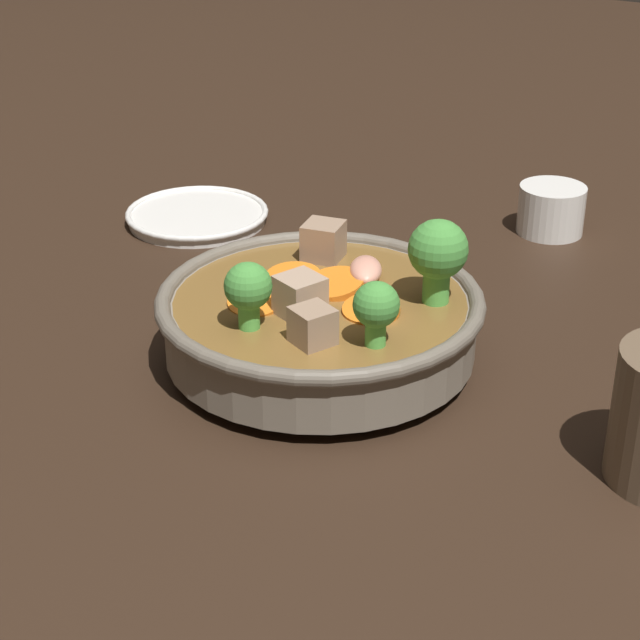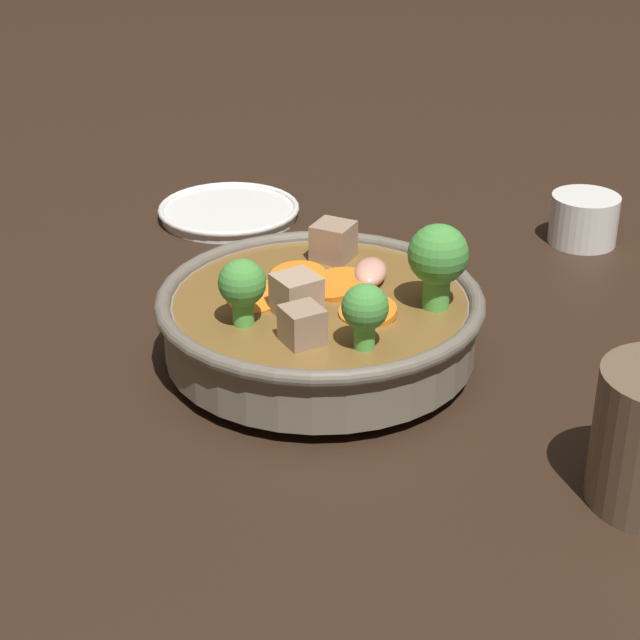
# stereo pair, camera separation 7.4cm
# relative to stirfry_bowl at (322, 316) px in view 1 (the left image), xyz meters

# --- Properties ---
(ground_plane) EXTENTS (3.00, 3.00, 0.00)m
(ground_plane) POSITION_rel_stirfry_bowl_xyz_m (-0.00, -0.00, -0.04)
(ground_plane) COLOR black
(stirfry_bowl) EXTENTS (0.24, 0.24, 0.12)m
(stirfry_bowl) POSITION_rel_stirfry_bowl_xyz_m (0.00, 0.00, 0.00)
(stirfry_bowl) COLOR slate
(stirfry_bowl) RESTS_ON ground_plane
(side_saucer) EXTENTS (0.14, 0.14, 0.01)m
(side_saucer) POSITION_rel_stirfry_bowl_xyz_m (-0.25, 0.18, -0.03)
(side_saucer) COLOR white
(side_saucer) RESTS_ON ground_plane
(tea_cup) EXTENTS (0.06, 0.06, 0.05)m
(tea_cup) POSITION_rel_stirfry_bowl_xyz_m (0.06, 0.33, -0.02)
(tea_cup) COLOR white
(tea_cup) RESTS_ON ground_plane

